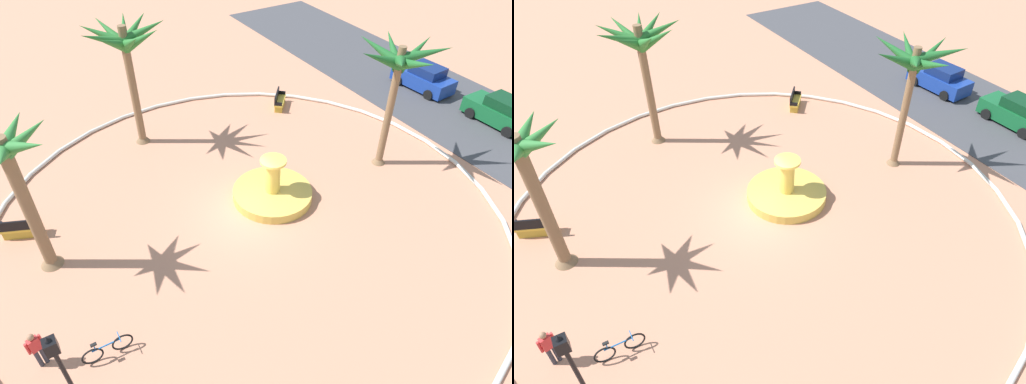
% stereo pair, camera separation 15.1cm
% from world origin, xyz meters
% --- Properties ---
extents(ground_plane, '(80.00, 80.00, 0.00)m').
position_xyz_m(ground_plane, '(0.00, 0.00, 0.00)').
color(ground_plane, tan).
extents(plaza_curb, '(22.88, 22.88, 0.20)m').
position_xyz_m(plaza_curb, '(0.00, 0.00, 0.10)').
color(plaza_curb, silver).
rests_on(plaza_curb, ground).
extents(street_asphalt, '(48.00, 8.00, 0.03)m').
position_xyz_m(street_asphalt, '(0.00, 15.84, 0.01)').
color(street_asphalt, '#424247').
rests_on(street_asphalt, ground).
extents(fountain, '(3.73, 3.73, 2.19)m').
position_xyz_m(fountain, '(-0.41, 1.53, 0.31)').
color(fountain, gold).
rests_on(fountain, ground).
extents(palm_tree_near_fountain, '(4.27, 4.26, 6.50)m').
position_xyz_m(palm_tree_near_fountain, '(0.08, 7.78, 5.23)').
color(palm_tree_near_fountain, brown).
rests_on(palm_tree_near_fountain, ground).
extents(palm_tree_by_curb, '(3.44, 3.39, 6.32)m').
position_xyz_m(palm_tree_by_curb, '(-1.45, -8.29, 4.69)').
color(palm_tree_by_curb, brown).
rests_on(palm_tree_by_curb, ground).
extents(palm_tree_mid_plaza, '(4.06, 4.26, 6.68)m').
position_xyz_m(palm_tree_mid_plaza, '(-8.19, -2.08, 5.33)').
color(palm_tree_mid_plaza, brown).
rests_on(palm_tree_mid_plaza, ground).
extents(bench_west, '(1.53, 1.43, 1.00)m').
position_xyz_m(bench_west, '(-7.50, 6.55, 0.35)').
color(bench_west, gold).
rests_on(bench_west, ground).
extents(bench_north, '(1.08, 1.67, 1.00)m').
position_xyz_m(bench_north, '(-3.77, -9.05, 0.35)').
color(bench_north, gold).
rests_on(bench_north, ground).
extents(lamppost, '(0.32, 0.32, 4.42)m').
position_xyz_m(lamppost, '(5.47, -8.65, 2.59)').
color(lamppost, black).
rests_on(lamppost, ground).
extents(bicycle_by_lamppost, '(0.44, 1.72, 0.94)m').
position_xyz_m(bicycle_by_lamppost, '(3.67, -7.52, 0.38)').
color(bicycle_by_lamppost, black).
rests_on(bicycle_by_lamppost, ground).
extents(person_cyclist_photo, '(0.29, 0.51, 1.64)m').
position_xyz_m(person_cyclist_photo, '(2.86, -9.45, 0.92)').
color(person_cyclist_photo, '#33333D').
rests_on(person_cyclist_photo, ground).
extents(parked_car_leftmost, '(4.11, 2.13, 1.67)m').
position_xyz_m(parked_car_leftmost, '(-4.74, 15.97, 0.78)').
color(parked_car_leftmost, navy).
rests_on(parked_car_leftmost, ground).
extents(parked_car_second, '(4.03, 1.98, 1.67)m').
position_xyz_m(parked_car_second, '(0.67, 16.48, 0.78)').
color(parked_car_second, '#145B2D').
rests_on(parked_car_second, ground).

